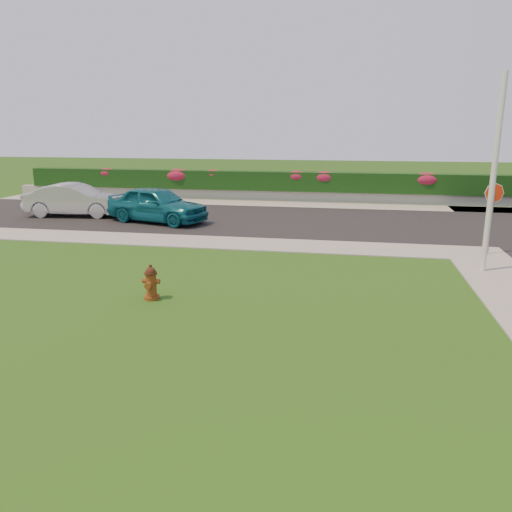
% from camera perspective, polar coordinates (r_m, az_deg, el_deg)
% --- Properties ---
extents(ground, '(120.00, 120.00, 0.00)m').
position_cam_1_polar(ground, '(9.84, -6.24, -10.58)').
color(ground, black).
rests_on(ground, ground).
extents(street_far, '(26.00, 8.00, 0.04)m').
position_cam_1_polar(street_far, '(24.14, -8.16, 4.41)').
color(street_far, black).
rests_on(street_far, ground).
extents(sidewalk_far, '(24.00, 2.00, 0.04)m').
position_cam_1_polar(sidewalk_far, '(19.97, -15.43, 1.95)').
color(sidewalk_far, gray).
rests_on(sidewalk_far, ground).
extents(curb_corner, '(2.00, 2.00, 0.04)m').
position_cam_1_polar(curb_corner, '(18.52, 23.79, 0.29)').
color(curb_corner, gray).
rests_on(curb_corner, ground).
extents(sidewalk_beyond, '(34.00, 2.00, 0.04)m').
position_cam_1_polar(sidewalk_beyond, '(28.07, 2.93, 5.92)').
color(sidewalk_beyond, gray).
rests_on(sidewalk_beyond, ground).
extents(retaining_wall, '(34.00, 0.40, 0.60)m').
position_cam_1_polar(retaining_wall, '(29.50, 3.33, 6.88)').
color(retaining_wall, gray).
rests_on(retaining_wall, ground).
extents(hedge, '(32.00, 0.90, 1.10)m').
position_cam_1_polar(hedge, '(29.50, 3.38, 8.54)').
color(hedge, black).
rests_on(hedge, retaining_wall).
extents(fire_hydrant, '(0.45, 0.43, 0.89)m').
position_cam_1_polar(fire_hydrant, '(12.64, -11.91, -3.04)').
color(fire_hydrant, '#50240C').
rests_on(fire_hydrant, ground).
extents(sedan_teal, '(5.03, 3.15, 1.60)m').
position_cam_1_polar(sedan_teal, '(22.87, -11.24, 5.81)').
color(sedan_teal, '#0D5868').
rests_on(sedan_teal, street_far).
extents(sedan_silver, '(4.83, 2.09, 1.55)m').
position_cam_1_polar(sedan_silver, '(25.56, -19.93, 6.05)').
color(sedan_silver, '#A3A6AB').
rests_on(sedan_silver, street_far).
extents(utility_pole, '(0.16, 0.16, 5.66)m').
position_cam_1_polar(utility_pole, '(15.83, 25.50, 8.26)').
color(utility_pole, silver).
rests_on(utility_pole, ground).
extents(stop_sign, '(0.65, 0.17, 2.42)m').
position_cam_1_polar(stop_sign, '(18.24, 25.48, 5.57)').
color(stop_sign, slate).
rests_on(stop_sign, ground).
extents(flower_clump_a, '(1.22, 0.78, 0.61)m').
position_cam_1_polar(flower_clump_a, '(32.68, -16.66, 9.08)').
color(flower_clump_a, '#AC1D3A').
rests_on(flower_clump_a, hedge).
extents(flower_clump_b, '(1.57, 1.01, 0.79)m').
position_cam_1_polar(flower_clump_b, '(30.88, -8.91, 9.10)').
color(flower_clump_b, '#AC1D3A').
rests_on(flower_clump_b, hedge).
extents(flower_clump_c, '(1.12, 0.72, 0.56)m').
position_cam_1_polar(flower_clump_c, '(30.22, -4.96, 9.27)').
color(flower_clump_c, '#AC1D3A').
rests_on(flower_clump_c, hedge).
extents(flower_clump_d, '(1.27, 0.81, 0.63)m').
position_cam_1_polar(flower_clump_d, '(29.30, 4.65, 9.06)').
color(flower_clump_d, '#AC1D3A').
rests_on(flower_clump_d, hedge).
extents(flower_clump_e, '(1.38, 0.88, 0.69)m').
position_cam_1_polar(flower_clump_e, '(29.18, 7.79, 8.92)').
color(flower_clump_e, '#AC1D3A').
rests_on(flower_clump_e, hedge).
extents(flower_clump_f, '(1.50, 0.97, 0.75)m').
position_cam_1_polar(flower_clump_f, '(29.46, 18.88, 8.28)').
color(flower_clump_f, '#AC1D3A').
rests_on(flower_clump_f, hedge).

